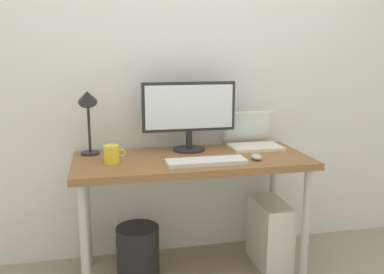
{
  "coord_description": "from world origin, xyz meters",
  "views": [
    {
      "loc": [
        -0.51,
        -2.3,
        1.33
      ],
      "look_at": [
        0.0,
        0.0,
        0.85
      ],
      "focal_mm": 38.86,
      "sensor_mm": 36.0,
      "label": 1
    }
  ],
  "objects": [
    {
      "name": "desk_lamp",
      "position": [
        -0.58,
        0.17,
        1.03
      ],
      "size": [
        0.11,
        0.16,
        0.42
      ],
      "color": "#232328",
      "rests_on": "desk"
    },
    {
      "name": "laptop",
      "position": [
        0.44,
        0.19,
        0.79
      ],
      "size": [
        0.32,
        0.29,
        0.22
      ],
      "color": "silver",
      "rests_on": "desk"
    },
    {
      "name": "desk",
      "position": [
        0.0,
        0.0,
        0.66
      ],
      "size": [
        1.36,
        0.6,
        0.73
      ],
      "color": "brown",
      "rests_on": "ground_plane"
    },
    {
      "name": "computer_tower",
      "position": [
        0.5,
        -0.01,
        0.21
      ],
      "size": [
        0.18,
        0.36,
        0.42
      ],
      "primitive_type": "cube",
      "color": "silver",
      "rests_on": "ground_plane"
    },
    {
      "name": "mouse",
      "position": [
        0.35,
        -0.14,
        0.75
      ],
      "size": [
        0.06,
        0.09,
        0.03
      ],
      "primitive_type": "ellipsoid",
      "color": "#B2B2B7",
      "rests_on": "desk"
    },
    {
      "name": "coffee_mug",
      "position": [
        -0.46,
        -0.03,
        0.78
      ],
      "size": [
        0.12,
        0.09,
        0.1
      ],
      "color": "yellow",
      "rests_on": "desk"
    },
    {
      "name": "wastebasket",
      "position": [
        -0.32,
        0.06,
        0.15
      ],
      "size": [
        0.26,
        0.26,
        0.3
      ],
      "primitive_type": "cylinder",
      "color": "#232328",
      "rests_on": "ground_plane"
    },
    {
      "name": "ground_plane",
      "position": [
        0.0,
        0.0,
        0.0
      ],
      "size": [
        6.0,
        6.0,
        0.0
      ],
      "primitive_type": "plane",
      "color": "gray"
    },
    {
      "name": "monitor",
      "position": [
        0.02,
        0.17,
        0.98
      ],
      "size": [
        0.58,
        0.2,
        0.43
      ],
      "color": "#232328",
      "rests_on": "desk"
    },
    {
      "name": "keyboard",
      "position": [
        0.05,
        -0.16,
        0.75
      ],
      "size": [
        0.44,
        0.14,
        0.02
      ],
      "primitive_type": "cube",
      "color": "silver",
      "rests_on": "desk"
    },
    {
      "name": "back_wall",
      "position": [
        0.0,
        0.36,
        1.3
      ],
      "size": [
        4.4,
        0.04,
        2.6
      ],
      "primitive_type": "cube",
      "color": "silver",
      "rests_on": "ground_plane"
    }
  ]
}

